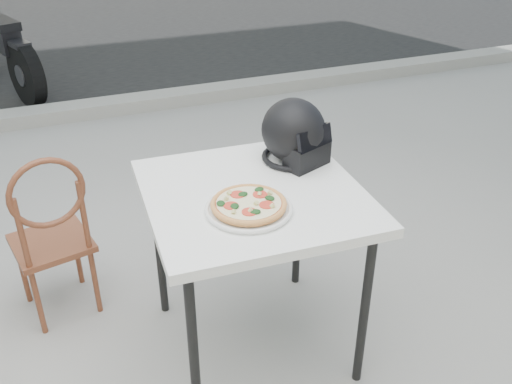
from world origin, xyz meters
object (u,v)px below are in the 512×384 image
object	(u,v)px
cafe_table_main	(254,207)
cafe_chair_main	(51,230)
pizza	(249,204)
helmet	(295,134)
plate	(249,209)

from	to	relation	value
cafe_table_main	cafe_chair_main	xyz separation A→B (m)	(-0.83, 0.54, -0.25)
pizza	helmet	bearing A→B (deg)	44.27
plate	cafe_chair_main	bearing A→B (deg)	137.68
plate	helmet	world-z (taller)	helmet
plate	helmet	distance (m)	0.50
helmet	plate	bearing A→B (deg)	-157.33
pizza	cafe_chair_main	xyz separation A→B (m)	(-0.75, 0.68, -0.36)
cafe_table_main	helmet	bearing A→B (deg)	36.08
helmet	cafe_chair_main	world-z (taller)	helmet
cafe_table_main	cafe_chair_main	distance (m)	1.02
cafe_chair_main	pizza	bearing A→B (deg)	125.38
plate	pizza	size ratio (longest dim) A/B	1.09
cafe_table_main	pizza	bearing A→B (deg)	-118.01
plate	pizza	distance (m)	0.02
cafe_table_main	cafe_chair_main	bearing A→B (deg)	146.68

